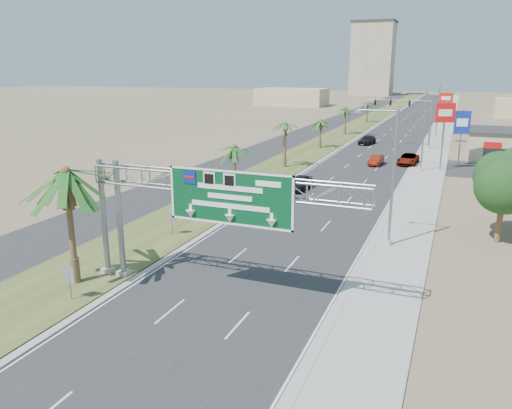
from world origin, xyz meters
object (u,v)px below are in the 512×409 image
object	(u,v)px
signal_mast	(418,119)
car_far	(367,140)
car_mid_lane	(376,160)
car_right_lane	(408,159)
car_left_lane	(300,183)
pole_sign_red_near	(445,117)
pole_sign_red_far	(446,103)
sign_gantry	(208,192)
palm_near	(65,172)
pole_sign_blue	(462,125)

from	to	relation	value
signal_mast	car_far	world-z (taller)	signal_mast
car_mid_lane	car_right_lane	size ratio (longest dim) A/B	0.78
car_left_lane	pole_sign_red_near	world-z (taller)	pole_sign_red_near
car_right_lane	car_far	world-z (taller)	same
pole_sign_red_near	pole_sign_red_far	xyz separation A→B (m)	(-0.77, 25.57, 0.18)
sign_gantry	car_left_lane	distance (m)	27.25
signal_mast	pole_sign_red_near	size ratio (longest dim) A/B	1.17
palm_near	signal_mast	bearing A→B (deg)	77.34
pole_sign_blue	car_right_lane	bearing A→B (deg)	-172.03
signal_mast	car_left_lane	distance (m)	36.82
sign_gantry	signal_mast	world-z (taller)	signal_mast
pole_sign_blue	pole_sign_red_near	bearing A→B (deg)	-117.94
car_left_lane	car_right_lane	world-z (taller)	car_left_lane
pole_sign_blue	pole_sign_red_far	world-z (taller)	pole_sign_red_far
signal_mast	car_left_lane	bearing A→B (deg)	-104.29
sign_gantry	pole_sign_blue	world-z (taller)	pole_sign_blue
car_right_lane	pole_sign_red_far	size ratio (longest dim) A/B	0.59
car_right_lane	pole_sign_blue	distance (m)	8.06
signal_mast	car_right_lane	xyz separation A→B (m)	(0.33, -15.57, -4.12)
car_left_lane	car_far	size ratio (longest dim) A/B	0.92
signal_mast	car_mid_lane	world-z (taller)	signal_mast
car_mid_lane	pole_sign_red_near	xyz separation A→B (m)	(8.27, -0.99, 6.22)
palm_near	signal_mast	world-z (taller)	palm_near
car_mid_lane	palm_near	bearing A→B (deg)	-99.88
car_left_lane	car_far	world-z (taller)	car_left_lane
signal_mast	pole_sign_red_far	world-z (taller)	pole_sign_red_far
car_mid_lane	pole_sign_red_near	world-z (taller)	pole_sign_red_near
car_left_lane	sign_gantry	bearing A→B (deg)	-80.99
car_right_lane	sign_gantry	bearing A→B (deg)	-94.72
palm_near	car_mid_lane	xyz separation A→B (m)	(10.70, 46.34, -6.26)
sign_gantry	car_left_lane	xyz separation A→B (m)	(-2.80, 26.59, -5.27)
car_left_lane	car_mid_lane	bearing A→B (deg)	76.27
signal_mast	car_right_lane	size ratio (longest dim) A/B	1.95
car_right_lane	signal_mast	bearing A→B (deg)	94.52
signal_mast	pole_sign_blue	xyz separation A→B (m)	(6.69, -14.68, 0.75)
car_far	pole_sign_red_near	bearing A→B (deg)	-49.59
car_left_lane	pole_sign_red_near	xyz separation A→B (m)	(13.63, 16.84, 6.11)
car_left_lane	car_right_lane	size ratio (longest dim) A/B	0.88
sign_gantry	car_mid_lane	bearing A→B (deg)	86.70
car_right_lane	pole_sign_red_near	size ratio (longest dim) A/B	0.60
sign_gantry	car_mid_lane	xyz separation A→B (m)	(2.56, 44.42, -5.38)
car_right_lane	pole_sign_red_far	bearing A→B (deg)	84.48
sign_gantry	pole_sign_blue	distance (m)	49.10
car_left_lane	pole_sign_red_near	size ratio (longest dim) A/B	0.53
pole_sign_blue	signal_mast	bearing A→B (deg)	114.50
signal_mast	car_mid_lane	xyz separation A→B (m)	(-3.67, -17.63, -4.18)
palm_near	car_mid_lane	distance (m)	47.97
sign_gantry	pole_sign_red_near	xyz separation A→B (m)	(10.83, 43.43, 0.84)
car_left_lane	pole_sign_blue	xyz separation A→B (m)	(15.72, 20.78, 4.81)
pole_sign_red_near	pole_sign_red_far	bearing A→B (deg)	91.73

